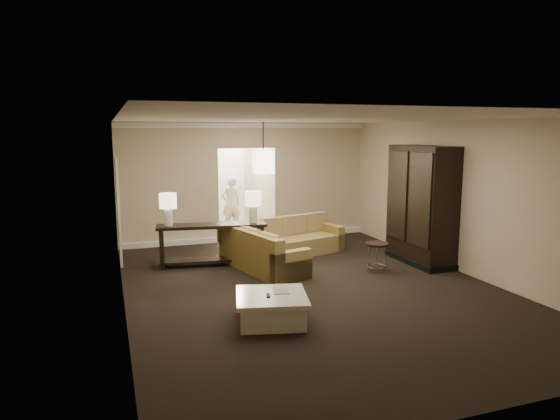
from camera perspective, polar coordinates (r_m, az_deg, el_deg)
name	(u,v)px	position (r m, az deg, el deg)	size (l,w,h in m)	color
ground	(312,288)	(8.47, 3.67, -8.89)	(8.00, 8.00, 0.00)	black
wall_back	(247,182)	(11.91, -3.77, 3.21)	(6.00, 0.04, 2.80)	beige
wall_front	(489,269)	(4.81, 22.81, -6.20)	(6.00, 0.04, 2.80)	beige
wall_left	(120,216)	(7.52, -17.79, -0.62)	(0.04, 8.00, 2.80)	beige
wall_right	(464,198)	(9.72, 20.29, 1.35)	(0.04, 8.00, 2.80)	beige
ceiling	(314,118)	(8.07, 3.87, 10.40)	(6.00, 8.00, 0.02)	white
crown_molding	(247,125)	(11.80, -3.77, 9.62)	(6.00, 0.10, 0.12)	white
baseboard	(248,237)	(12.07, -3.64, -3.15)	(6.00, 0.10, 0.12)	white
side_door	(119,211)	(10.34, -17.97, -0.06)	(0.05, 0.90, 2.10)	white
foyer	(234,181)	(13.21, -5.32, 3.33)	(1.44, 2.02, 2.80)	beige
sectional_sofa	(280,246)	(10.07, -0.04, -4.10)	(2.79, 2.65, 0.80)	brown
coffee_table	(271,308)	(6.99, -0.98, -11.11)	(1.16, 1.16, 0.40)	silver
console_table	(212,241)	(9.84, -7.77, -3.49)	(2.16, 0.76, 0.82)	black
armoire	(422,207)	(10.23, 15.88, 0.30)	(0.69, 1.62, 2.32)	black
drink_table	(377,251)	(9.48, 11.00, -4.63)	(0.44, 0.44, 0.55)	black
table_lamp_left	(168,204)	(9.69, -12.68, 0.67)	(0.33, 0.33, 0.62)	silver
table_lamp_right	(253,202)	(9.79, -3.09, 0.96)	(0.33, 0.33, 0.62)	silver
pendant_light	(263,162)	(10.62, -1.92, 5.51)	(0.38, 0.38, 1.09)	black
person	(231,201)	(12.94, -5.62, 0.99)	(0.58, 0.39, 1.61)	silver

